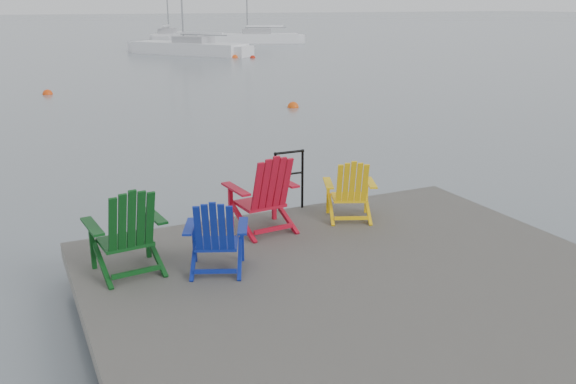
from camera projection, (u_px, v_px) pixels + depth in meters
name	position (u px, v px, depth m)	size (l,w,h in m)	color
ground	(360.00, 315.00, 7.07)	(400.00, 400.00, 0.00)	slate
dock	(361.00, 288.00, 6.97)	(6.00, 5.00, 1.40)	#2E2B28
handrail	(289.00, 175.00, 8.98)	(0.48, 0.04, 0.90)	black
chair_green	(127.00, 230.00, 6.83)	(0.88, 0.83, 1.04)	#0B3F13
chair_blue	(216.00, 235.00, 6.90)	(0.87, 0.84, 0.90)	navy
chair_red	(265.00, 193.00, 8.12)	(0.91, 0.85, 1.08)	#B20D21
chair_yellow	(350.00, 189.00, 8.58)	(0.87, 0.83, 0.90)	yellow
sailboat_near	(189.00, 49.00, 42.60)	(6.86, 8.26, 11.83)	white
sailboat_mid	(169.00, 38.00, 56.33)	(5.03, 8.10, 11.01)	silver
sailboat_far	(253.00, 39.00, 54.43)	(8.43, 4.67, 11.33)	white
buoy_a	(293.00, 107.00, 21.05)	(0.40, 0.40, 0.40)	#E74F0D
buoy_b	(48.00, 94.00, 24.03)	(0.39, 0.39, 0.39)	#E6430D
buoy_c	(253.00, 58.00, 39.75)	(0.36, 0.36, 0.36)	red
buoy_d	(235.00, 58.00, 40.00)	(0.38, 0.38, 0.38)	#F64C0E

